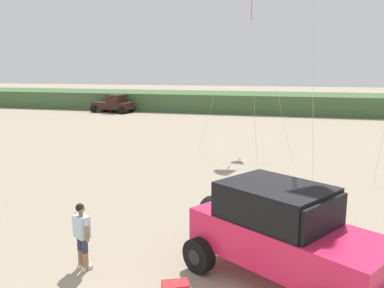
{
  "coord_description": "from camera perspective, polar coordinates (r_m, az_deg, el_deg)",
  "views": [
    {
      "loc": [
        2.82,
        -4.91,
        4.79
      ],
      "look_at": [
        0.26,
        4.35,
        2.98
      ],
      "focal_mm": 37.39,
      "sensor_mm": 36.0,
      "label": 1
    }
  ],
  "objects": [
    {
      "name": "dune_ridge",
      "position": [
        47.38,
        6.7,
        6.01
      ],
      "size": [
        90.0,
        9.29,
        2.02
      ],
      "primitive_type": "cube",
      "color": "#426038",
      "rests_on": "ground_plane"
    },
    {
      "name": "jeep",
      "position": [
        9.3,
        13.1,
        -12.33
      ],
      "size": [
        4.97,
        4.29,
        2.26
      ],
      "color": "#EA2151",
      "rests_on": "ground_plane"
    },
    {
      "name": "person_watching",
      "position": [
        10.14,
        -15.44,
        -12.07
      ],
      "size": [
        0.55,
        0.44,
        1.67
      ],
      "color": "#8C664C",
      "rests_on": "ground_plane"
    },
    {
      "name": "distant_pickup",
      "position": [
        45.65,
        -11.14,
        5.61
      ],
      "size": [
        4.84,
        3.04,
        1.98
      ],
      "color": "black",
      "rests_on": "ground_plane"
    }
  ]
}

